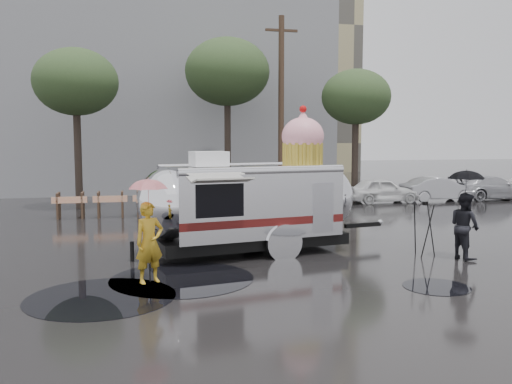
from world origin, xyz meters
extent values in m
plane|color=black|center=(0.00, 0.00, 0.00)|extent=(120.00, 120.00, 0.00)
cylinder|color=black|center=(-5.31, -1.24, 0.01)|extent=(2.89, 2.89, 0.01)
cylinder|color=black|center=(1.45, -2.01, 0.01)|extent=(1.38, 1.38, 0.01)
cylinder|color=black|center=(-3.65, -0.16, 0.01)|extent=(3.16, 3.16, 0.01)
cube|color=slate|center=(-4.00, 24.00, 6.50)|extent=(22.00, 12.00, 13.00)
cylinder|color=#473323|center=(2.50, 14.00, 4.50)|extent=(0.28, 0.28, 9.00)
cube|color=#473323|center=(2.50, 14.00, 8.30)|extent=(1.60, 0.12, 0.12)
cylinder|color=#382D26|center=(-7.00, 13.00, 2.93)|extent=(0.32, 0.32, 5.85)
ellipsoid|color=#273D1D|center=(-7.00, 13.00, 5.52)|extent=(3.64, 3.64, 2.86)
cylinder|color=#382D26|center=(0.00, 15.00, 3.38)|extent=(0.32, 0.32, 6.75)
ellipsoid|color=#273D1D|center=(0.00, 15.00, 6.38)|extent=(4.20, 4.20, 3.30)
cylinder|color=#382D26|center=(6.00, 13.00, 2.70)|extent=(0.32, 0.32, 5.40)
ellipsoid|color=#273D1D|center=(6.00, 13.00, 5.10)|extent=(3.36, 3.36, 2.64)
cube|color=#473323|center=(-7.50, 10.00, 0.50)|extent=(0.08, 0.80, 1.00)
cube|color=#473323|center=(-6.60, 10.00, 0.50)|extent=(0.08, 0.80, 1.00)
cube|color=#E5590C|center=(-7.05, 9.62, 0.75)|extent=(1.30, 0.04, 0.25)
cube|color=#473323|center=(-6.00, 10.00, 0.50)|extent=(0.08, 0.80, 1.00)
cube|color=#473323|center=(-5.10, 10.00, 0.50)|extent=(0.08, 0.80, 1.00)
cube|color=#E5590C|center=(-5.55, 9.62, 0.75)|extent=(1.30, 0.04, 0.25)
cube|color=#473323|center=(-4.50, 10.00, 0.50)|extent=(0.08, 0.80, 1.00)
cube|color=#473323|center=(-3.60, 10.00, 0.50)|extent=(0.08, 0.80, 1.00)
cube|color=#E5590C|center=(-4.05, 9.62, 0.75)|extent=(1.30, 0.04, 0.25)
imported|color=silver|center=(7.00, 12.00, 0.70)|extent=(4.00, 1.80, 1.40)
imported|color=#B2B2B7|center=(10.00, 12.00, 0.70)|extent=(4.00, 1.80, 1.40)
imported|color=#B2B2B7|center=(13.00, 12.00, 0.72)|extent=(4.20, 1.80, 1.44)
cube|color=silver|center=(-1.61, 2.35, 1.43)|extent=(4.81, 3.07, 1.83)
ellipsoid|color=silver|center=(0.60, 2.73, 1.43)|extent=(1.90, 2.57, 1.83)
ellipsoid|color=silver|center=(-3.82, 1.97, 1.43)|extent=(1.90, 2.57, 1.83)
cube|color=black|center=(-1.61, 2.35, 0.36)|extent=(5.37, 2.87, 0.31)
cylinder|color=black|center=(-0.93, 1.40, 0.36)|extent=(0.74, 0.34, 0.71)
cylinder|color=black|center=(-1.29, 3.47, 0.36)|extent=(0.74, 0.34, 0.71)
cylinder|color=silver|center=(-0.91, 1.26, 0.41)|extent=(0.98, 0.27, 0.98)
cube|color=black|center=(2.00, 2.97, 0.51)|extent=(1.23, 0.33, 0.12)
sphere|color=silver|center=(2.61, 3.08, 0.56)|extent=(0.19, 0.19, 0.16)
cylinder|color=black|center=(-4.72, 1.81, 0.25)|extent=(0.12, 0.12, 0.51)
cube|color=#531312|center=(-1.41, 1.20, 0.97)|extent=(4.42, 0.79, 0.20)
cube|color=#531312|center=(-1.81, 3.50, 0.97)|extent=(4.42, 0.79, 0.20)
cube|color=black|center=(-2.61, 0.98, 1.58)|extent=(1.21, 0.24, 0.81)
cube|color=#B9B6AA|center=(-2.57, 0.74, 2.09)|extent=(1.49, 0.74, 0.15)
cube|color=silver|center=(0.20, 1.46, 1.27)|extent=(0.61, 0.13, 1.32)
cube|color=white|center=(-2.71, 2.16, 2.55)|extent=(1.02, 0.81, 0.39)
cylinder|color=gold|center=(0.00, 2.63, 2.65)|extent=(1.22, 1.22, 0.61)
ellipsoid|color=#FFACB7|center=(0.00, 2.63, 3.14)|extent=(1.37, 1.37, 1.06)
cone|color=#FFACB7|center=(0.00, 2.63, 3.67)|extent=(0.59, 0.59, 0.41)
sphere|color=red|center=(0.00, 2.63, 3.89)|extent=(0.24, 0.24, 0.20)
imported|color=gold|center=(-4.35, -0.34, 0.87)|extent=(0.74, 0.64, 1.74)
imported|color=pink|center=(-4.35, -0.34, 1.90)|extent=(1.04, 1.04, 0.71)
cylinder|color=black|center=(-4.35, -0.34, 0.83)|extent=(0.02, 0.02, 1.65)
imported|color=black|center=(3.59, 0.26, 0.85)|extent=(0.55, 0.87, 1.70)
imported|color=black|center=(3.59, 0.26, 1.93)|extent=(1.11, 1.11, 0.76)
cylinder|color=black|center=(3.59, 0.26, 0.83)|extent=(0.02, 0.02, 1.65)
cylinder|color=black|center=(3.00, 0.87, 0.69)|extent=(0.12, 0.31, 1.39)
cylinder|color=black|center=(2.59, 0.96, 0.69)|extent=(0.22, 0.25, 1.39)
cylinder|color=black|center=(2.72, 0.55, 0.69)|extent=(0.32, 0.09, 1.39)
cube|color=black|center=(2.77, 0.79, 1.39)|extent=(0.14, 0.13, 0.10)
camera|label=1|loc=(-4.65, -11.90, 3.07)|focal=38.00mm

